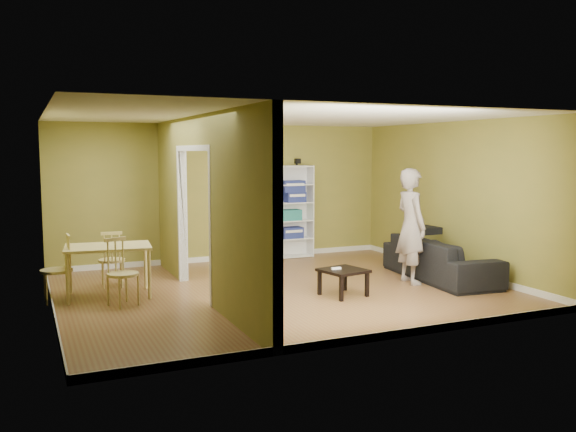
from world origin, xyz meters
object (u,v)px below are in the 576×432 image
object	(u,v)px
bookshelf	(292,211)
chair_near	(123,272)
coffee_table	(343,273)
chair_far	(112,259)
chair_left	(56,269)
person	(411,216)
sofa	(441,252)
dining_table	(108,251)

from	to	relation	value
bookshelf	chair_near	size ratio (longest dim) A/B	1.96
coffee_table	chair_far	xyz separation A→B (m)	(-3.00, 1.96, 0.11)
bookshelf	chair_left	distance (m)	4.96
person	bookshelf	xyz separation A→B (m)	(-0.74, 2.97, -0.17)
chair_far	coffee_table	bearing A→B (deg)	151.35
sofa	bookshelf	size ratio (longest dim) A/B	1.29
chair_far	person	bearing A→B (deg)	164.19
person	chair_far	xyz separation A→B (m)	(-4.40, 1.63, -0.63)
coffee_table	chair_near	bearing A→B (deg)	166.99
person	coffee_table	world-z (taller)	person
dining_table	chair_near	xyz separation A→B (m)	(0.11, -0.62, -0.20)
chair_near	chair_far	size ratio (longest dim) A/B	1.05
person	sofa	bearing A→B (deg)	-82.08
chair_near	chair_far	xyz separation A→B (m)	(0.02, 1.26, -0.02)
sofa	person	size ratio (longest dim) A/B	1.09
person	chair_far	world-z (taller)	person
chair_near	person	bearing A→B (deg)	-28.70
coffee_table	chair_left	xyz separation A→B (m)	(-3.84, 1.26, 0.14)
coffee_table	chair_far	bearing A→B (deg)	146.83
sofa	chair_left	distance (m)	5.92
bookshelf	dining_table	distance (m)	4.29
bookshelf	chair_far	size ratio (longest dim) A/B	2.06
chair_near	chair_far	world-z (taller)	chair_near
sofa	coffee_table	distance (m)	2.06
sofa	chair_far	size ratio (longest dim) A/B	2.65
person	coffee_table	distance (m)	1.62
sofa	person	distance (m)	0.88
sofa	chair_left	world-z (taller)	chair_left
person	dining_table	size ratio (longest dim) A/B	1.80
coffee_table	dining_table	distance (m)	3.41
sofa	dining_table	world-z (taller)	sofa
chair_near	sofa	bearing A→B (deg)	-27.61
coffee_table	chair_left	size ratio (longest dim) A/B	0.62
dining_table	chair_left	distance (m)	0.74
dining_table	person	bearing A→B (deg)	-12.29
chair_near	bookshelf	bearing A→B (deg)	11.35
dining_table	chair_far	size ratio (longest dim) A/B	1.35
sofa	dining_table	distance (m)	5.24
chair_left	person	bearing A→B (deg)	78.40
sofa	chair_far	distance (m)	5.26
bookshelf	coffee_table	size ratio (longest dim) A/B	3.10
sofa	dining_table	xyz separation A→B (m)	(-5.15, 0.94, 0.22)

